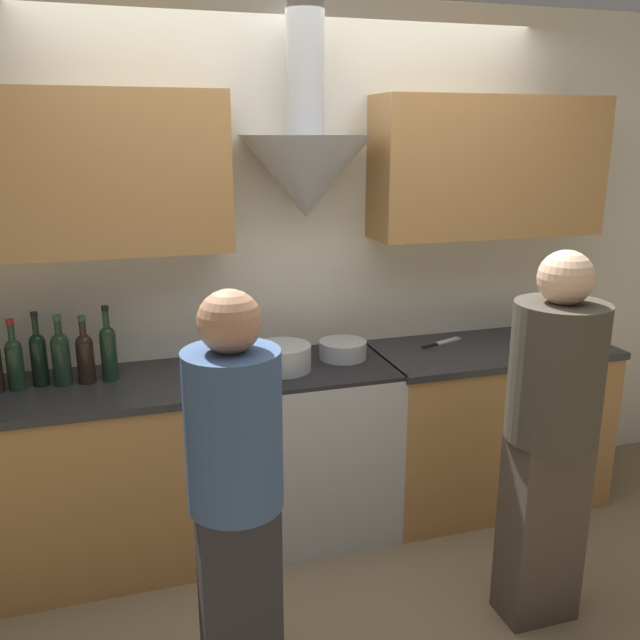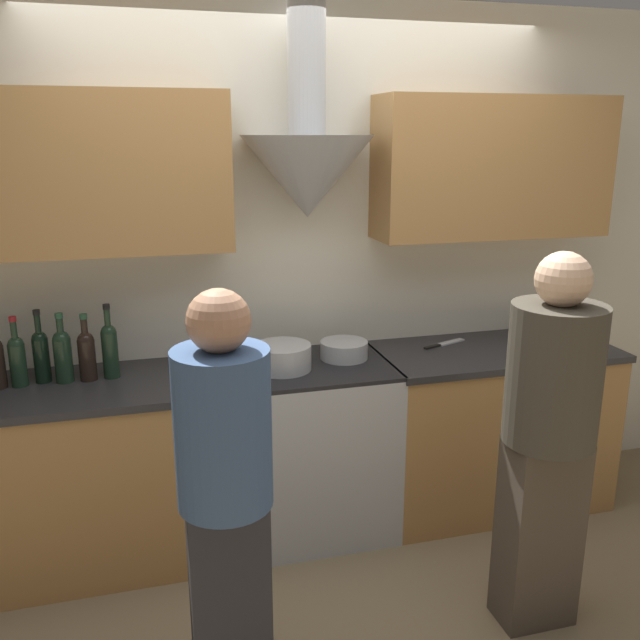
{
  "view_description": "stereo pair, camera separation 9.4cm",
  "coord_description": "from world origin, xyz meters",
  "px_view_note": "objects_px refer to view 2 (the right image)",
  "views": [
    {
      "loc": [
        -0.89,
        -2.66,
        1.97
      ],
      "look_at": [
        0.0,
        0.22,
        1.13
      ],
      "focal_mm": 38.0,
      "sensor_mm": 36.0,
      "label": 1
    },
    {
      "loc": [
        -0.8,
        -2.69,
        1.97
      ],
      "look_at": [
        0.0,
        0.22,
        1.13
      ],
      "focal_mm": 38.0,
      "sensor_mm": 36.0,
      "label": 2
    }
  ],
  "objects_px": {
    "wine_bottle_7": "(110,348)",
    "person_foreground_right": "(549,431)",
    "wine_bottle_6": "(87,353)",
    "wine_bottle_5": "(63,353)",
    "orange_fruit": "(568,328)",
    "wine_bottle_3": "(17,358)",
    "saucepan": "(535,337)",
    "stove_range": "(315,446)",
    "person_foreground_left": "(226,495)",
    "wine_bottle_4": "(41,353)",
    "mixing_bowl": "(344,350)",
    "stock_pot": "(282,357)"
  },
  "relations": [
    {
      "from": "wine_bottle_7",
      "to": "person_foreground_right",
      "type": "bearing_deg",
      "value": -30.9
    },
    {
      "from": "wine_bottle_6",
      "to": "wine_bottle_5",
      "type": "bearing_deg",
      "value": 178.71
    },
    {
      "from": "orange_fruit",
      "to": "wine_bottle_3",
      "type": "bearing_deg",
      "value": -179.16
    },
    {
      "from": "wine_bottle_7",
      "to": "saucepan",
      "type": "distance_m",
      "value": 2.17
    },
    {
      "from": "orange_fruit",
      "to": "stove_range",
      "type": "bearing_deg",
      "value": -175.96
    },
    {
      "from": "wine_bottle_3",
      "to": "person_foreground_left",
      "type": "relative_size",
      "value": 0.21
    },
    {
      "from": "person_foreground_left",
      "to": "wine_bottle_7",
      "type": "bearing_deg",
      "value": 108.07
    },
    {
      "from": "wine_bottle_5",
      "to": "orange_fruit",
      "type": "relative_size",
      "value": 3.88
    },
    {
      "from": "wine_bottle_4",
      "to": "wine_bottle_5",
      "type": "height_order",
      "value": "wine_bottle_4"
    },
    {
      "from": "stove_range",
      "to": "wine_bottle_6",
      "type": "relative_size",
      "value": 2.84
    },
    {
      "from": "wine_bottle_3",
      "to": "person_foreground_left",
      "type": "bearing_deg",
      "value": -56.0
    },
    {
      "from": "wine_bottle_3",
      "to": "mixing_bowl",
      "type": "xyz_separation_m",
      "value": [
        1.51,
        -0.01,
        -0.09
      ]
    },
    {
      "from": "wine_bottle_7",
      "to": "person_foreground_right",
      "type": "height_order",
      "value": "person_foreground_right"
    },
    {
      "from": "stock_pot",
      "to": "saucepan",
      "type": "distance_m",
      "value": 1.38
    },
    {
      "from": "wine_bottle_4",
      "to": "saucepan",
      "type": "distance_m",
      "value": 2.46
    },
    {
      "from": "mixing_bowl",
      "to": "wine_bottle_5",
      "type": "bearing_deg",
      "value": 179.32
    },
    {
      "from": "wine_bottle_3",
      "to": "person_foreground_left",
      "type": "distance_m",
      "value": 1.37
    },
    {
      "from": "orange_fruit",
      "to": "person_foreground_right",
      "type": "relative_size",
      "value": 0.05
    },
    {
      "from": "wine_bottle_4",
      "to": "wine_bottle_3",
      "type": "bearing_deg",
      "value": -164.88
    },
    {
      "from": "wine_bottle_3",
      "to": "orange_fruit",
      "type": "relative_size",
      "value": 3.86
    },
    {
      "from": "wine_bottle_5",
      "to": "wine_bottle_3",
      "type": "bearing_deg",
      "value": -179.75
    },
    {
      "from": "wine_bottle_3",
      "to": "person_foreground_right",
      "type": "relative_size",
      "value": 0.2
    },
    {
      "from": "wine_bottle_7",
      "to": "person_foreground_left",
      "type": "xyz_separation_m",
      "value": [
        0.37,
        -1.14,
        -0.18
      ]
    },
    {
      "from": "wine_bottle_7",
      "to": "saucepan",
      "type": "height_order",
      "value": "wine_bottle_7"
    },
    {
      "from": "wine_bottle_4",
      "to": "orange_fruit",
      "type": "xyz_separation_m",
      "value": [
        2.74,
        0.02,
        -0.09
      ]
    },
    {
      "from": "wine_bottle_5",
      "to": "person_foreground_right",
      "type": "xyz_separation_m",
      "value": [
        1.85,
        -0.98,
        -0.17
      ]
    },
    {
      "from": "wine_bottle_6",
      "to": "saucepan",
      "type": "relative_size",
      "value": 1.69
    },
    {
      "from": "wine_bottle_6",
      "to": "person_foreground_left",
      "type": "bearing_deg",
      "value": -67.33
    },
    {
      "from": "stove_range",
      "to": "wine_bottle_4",
      "type": "height_order",
      "value": "wine_bottle_4"
    },
    {
      "from": "mixing_bowl",
      "to": "orange_fruit",
      "type": "height_order",
      "value": "mixing_bowl"
    },
    {
      "from": "stove_range",
      "to": "wine_bottle_4",
      "type": "xyz_separation_m",
      "value": [
        -1.24,
        0.09,
        0.57
      ]
    },
    {
      "from": "wine_bottle_7",
      "to": "person_foreground_left",
      "type": "distance_m",
      "value": 1.21
    },
    {
      "from": "wine_bottle_6",
      "to": "person_foreground_right",
      "type": "height_order",
      "value": "person_foreground_right"
    },
    {
      "from": "saucepan",
      "to": "wine_bottle_7",
      "type": "bearing_deg",
      "value": 178.3
    },
    {
      "from": "orange_fruit",
      "to": "person_foreground_right",
      "type": "xyz_separation_m",
      "value": [
        -0.79,
        -1.02,
        -0.07
      ]
    },
    {
      "from": "wine_bottle_5",
      "to": "person_foreground_left",
      "type": "relative_size",
      "value": 0.21
    },
    {
      "from": "wine_bottle_4",
      "to": "saucepan",
      "type": "height_order",
      "value": "wine_bottle_4"
    },
    {
      "from": "wine_bottle_5",
      "to": "wine_bottle_6",
      "type": "height_order",
      "value": "wine_bottle_5"
    },
    {
      "from": "wine_bottle_4",
      "to": "orange_fruit",
      "type": "height_order",
      "value": "wine_bottle_4"
    },
    {
      "from": "wine_bottle_4",
      "to": "mixing_bowl",
      "type": "bearing_deg",
      "value": -1.65
    },
    {
      "from": "wine_bottle_4",
      "to": "saucepan",
      "type": "relative_size",
      "value": 1.83
    },
    {
      "from": "stock_pot",
      "to": "saucepan",
      "type": "relative_size",
      "value": 1.49
    },
    {
      "from": "stock_pot",
      "to": "wine_bottle_7",
      "type": "bearing_deg",
      "value": 172.59
    },
    {
      "from": "wine_bottle_7",
      "to": "orange_fruit",
      "type": "height_order",
      "value": "wine_bottle_7"
    },
    {
      "from": "stove_range",
      "to": "wine_bottle_6",
      "type": "height_order",
      "value": "wine_bottle_6"
    },
    {
      "from": "wine_bottle_6",
      "to": "wine_bottle_7",
      "type": "relative_size",
      "value": 0.9
    },
    {
      "from": "mixing_bowl",
      "to": "saucepan",
      "type": "bearing_deg",
      "value": -2.39
    },
    {
      "from": "stove_range",
      "to": "person_foreground_right",
      "type": "distance_m",
      "value": 1.22
    },
    {
      "from": "wine_bottle_5",
      "to": "person_foreground_left",
      "type": "xyz_separation_m",
      "value": [
        0.57,
        -1.13,
        -0.17
      ]
    },
    {
      "from": "stove_range",
      "to": "mixing_bowl",
      "type": "distance_m",
      "value": 0.51
    }
  ]
}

